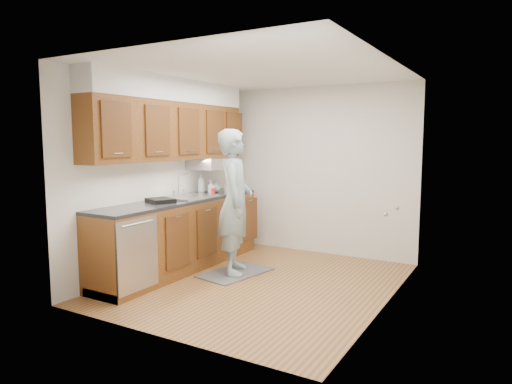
# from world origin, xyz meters

# --- Properties ---
(floor) EXTENTS (3.50, 3.50, 0.00)m
(floor) POSITION_xyz_m (0.00, 0.00, 0.00)
(floor) COLOR #A06F3C
(floor) RESTS_ON ground
(ceiling) EXTENTS (3.50, 3.50, 0.00)m
(ceiling) POSITION_xyz_m (0.00, 0.00, 2.50)
(ceiling) COLOR white
(ceiling) RESTS_ON wall_left
(wall_left) EXTENTS (0.02, 3.50, 2.50)m
(wall_left) POSITION_xyz_m (-1.50, 0.00, 1.25)
(wall_left) COLOR silver
(wall_left) RESTS_ON floor
(wall_right) EXTENTS (0.02, 3.50, 2.50)m
(wall_right) POSITION_xyz_m (1.50, 0.00, 1.25)
(wall_right) COLOR silver
(wall_right) RESTS_ON floor
(wall_back) EXTENTS (3.00, 0.02, 2.50)m
(wall_back) POSITION_xyz_m (0.00, 1.75, 1.25)
(wall_back) COLOR silver
(wall_back) RESTS_ON floor
(counter) EXTENTS (0.64, 2.80, 1.30)m
(counter) POSITION_xyz_m (-1.20, -0.00, 0.49)
(counter) COLOR brown
(counter) RESTS_ON floor
(upper_cabinets) EXTENTS (0.47, 2.80, 1.21)m
(upper_cabinets) POSITION_xyz_m (-1.33, 0.05, 1.95)
(upper_cabinets) COLOR brown
(upper_cabinets) RESTS_ON wall_left
(closet_door) EXTENTS (0.02, 1.22, 2.05)m
(closet_door) POSITION_xyz_m (1.49, 0.30, 1.02)
(closet_door) COLOR silver
(closet_door) RESTS_ON wall_right
(floor_mat) EXTENTS (0.72, 1.02, 0.02)m
(floor_mat) POSITION_xyz_m (-0.46, 0.18, 0.01)
(floor_mat) COLOR slate
(floor_mat) RESTS_ON floor
(person) EXTENTS (0.78, 0.88, 2.08)m
(person) POSITION_xyz_m (-0.46, 0.18, 1.06)
(person) COLOR #89A2A7
(person) RESTS_ON floor_mat
(soap_bottle_a) EXTENTS (0.13, 0.13, 0.29)m
(soap_bottle_a) POSITION_xyz_m (-1.37, 0.68, 1.08)
(soap_bottle_a) COLOR #B5BEC5
(soap_bottle_a) RESTS_ON counter
(soap_bottle_b) EXTENTS (0.12, 0.12, 0.19)m
(soap_bottle_b) POSITION_xyz_m (-1.18, 0.66, 1.04)
(soap_bottle_b) COLOR #B5BEC5
(soap_bottle_b) RESTS_ON counter
(soap_bottle_c) EXTENTS (0.18, 0.18, 0.16)m
(soap_bottle_c) POSITION_xyz_m (-1.26, 0.90, 1.02)
(soap_bottle_c) COLOR #B5BEC5
(soap_bottle_c) RESTS_ON counter
(soda_can) EXTENTS (0.07, 0.07, 0.11)m
(soda_can) POSITION_xyz_m (-1.03, 0.51, 0.99)
(soda_can) COLOR red
(soda_can) RESTS_ON counter
(steel_can) EXTENTS (0.09, 0.09, 0.13)m
(steel_can) POSITION_xyz_m (-0.95, 0.72, 1.01)
(steel_can) COLOR #A5A5AA
(steel_can) RESTS_ON counter
(dish_rack) EXTENTS (0.42, 0.39, 0.05)m
(dish_rack) POSITION_xyz_m (-1.20, -0.38, 0.97)
(dish_rack) COLOR black
(dish_rack) RESTS_ON counter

